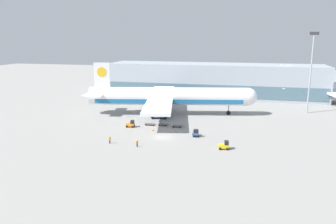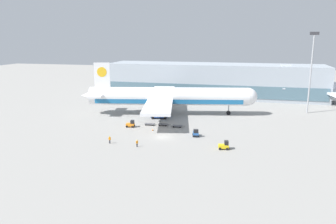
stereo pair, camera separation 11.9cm
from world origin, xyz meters
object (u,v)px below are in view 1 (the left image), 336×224
object	(u,v)px
baggage_tug_far	(131,124)
baggage_tug_foreground	(196,133)
baggage_dolly_lead	(150,124)
traffic_cone_near	(153,129)
light_mast	(311,68)
baggage_dolly_second	(163,124)
baggage_dolly_third	(177,126)
baggage_tug_mid	(224,145)
ground_crew_far	(137,143)
scissor_lift_loader	(159,112)
airplane_main	(166,97)
ground_crew_near	(110,139)
airplane_distant	(331,89)

from	to	relation	value
baggage_tug_far	baggage_tug_foreground	bearing A→B (deg)	-17.94
baggage_dolly_lead	traffic_cone_near	size ratio (longest dim) A/B	4.71
light_mast	baggage_dolly_second	size ratio (longest dim) A/B	7.20
baggage_tug_foreground	traffic_cone_near	world-z (taller)	baggage_tug_foreground
baggage_tug_far	baggage_dolly_third	size ratio (longest dim) A/B	0.69
baggage_tug_mid	ground_crew_far	bearing A→B (deg)	179.57
baggage_dolly_lead	baggage_dolly_second	size ratio (longest dim) A/B	1.00
scissor_lift_loader	baggage_tug_far	xyz separation A→B (m)	(-5.10, -12.12, -1.20)
ground_crew_far	traffic_cone_near	world-z (taller)	ground_crew_far
baggage_dolly_lead	traffic_cone_near	world-z (taller)	traffic_cone_near
baggage_tug_mid	baggage_tug_foreground	bearing A→B (deg)	124.09
scissor_lift_loader	baggage_tug_foreground	size ratio (longest dim) A/B	2.12
baggage_tug_mid	baggage_tug_far	bearing A→B (deg)	145.42
airplane_main	ground_crew_near	bearing A→B (deg)	-111.44
light_mast	airplane_distant	bearing A→B (deg)	63.40
light_mast	baggage_dolly_third	size ratio (longest dim) A/B	7.20
airplane_distant	baggage_tug_mid	size ratio (longest dim) A/B	18.71
ground_crew_far	baggage_tug_mid	bearing A→B (deg)	-45.49
baggage_dolly_second	airplane_main	bearing A→B (deg)	99.48
baggage_tug_mid	ground_crew_near	xyz separation A→B (m)	(-27.13, -2.41, 0.21)
traffic_cone_near	ground_crew_far	bearing A→B (deg)	-88.72
baggage_tug_foreground	ground_crew_near	world-z (taller)	baggage_tug_foreground
airplane_main	traffic_cone_near	distance (m)	20.79
baggage_dolly_lead	ground_crew_near	world-z (taller)	ground_crew_near
airplane_main	traffic_cone_near	world-z (taller)	airplane_main
airplane_main	airplane_distant	size ratio (longest dim) A/B	1.16
light_mast	baggage_tug_mid	size ratio (longest dim) A/B	10.10
scissor_lift_loader	baggage_tug_far	world-z (taller)	scissor_lift_loader
scissor_lift_loader	baggage_dolly_third	size ratio (longest dim) A/B	1.53
baggage_tug_far	traffic_cone_near	size ratio (longest dim) A/B	3.26
light_mast	ground_crew_far	xyz separation A→B (m)	(-44.31, -47.04, -14.26)
light_mast	traffic_cone_near	distance (m)	57.51
airplane_main	airplane_distant	bearing A→B (deg)	21.25
baggage_tug_mid	baggage_dolly_second	xyz separation A→B (m)	(-18.76, 16.50, -0.49)
airplane_main	baggage_tug_mid	xyz separation A→B (m)	(21.40, -30.77, -4.96)
baggage_tug_mid	baggage_dolly_lead	xyz separation A→B (m)	(-22.74, 16.00, -0.49)
baggage_tug_mid	traffic_cone_near	size ratio (longest dim) A/B	3.36
airplane_main	scissor_lift_loader	size ratio (longest dim) A/B	10.08
baggage_dolly_second	ground_crew_far	world-z (taller)	ground_crew_far
airplane_main	baggage_dolly_lead	bearing A→B (deg)	-106.84
light_mast	traffic_cone_near	bearing A→B (deg)	-143.44
airplane_main	airplane_distant	world-z (taller)	airplane_main
airplane_main	ground_crew_near	world-z (taller)	airplane_main
light_mast	ground_crew_far	bearing A→B (deg)	-133.29
baggage_tug_mid	traffic_cone_near	distance (m)	22.90
baggage_tug_mid	ground_crew_far	world-z (taller)	baggage_tug_mid
airplane_distant	ground_crew_near	bearing A→B (deg)	-142.91
light_mast	traffic_cone_near	size ratio (longest dim) A/B	33.93
baggage_dolly_second	ground_crew_near	bearing A→B (deg)	-114.85
airplane_distant	ground_crew_far	distance (m)	91.24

